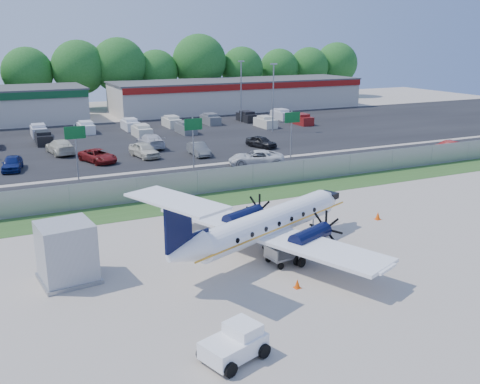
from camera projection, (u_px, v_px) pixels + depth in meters
name	position (u px, v px, depth m)	size (l,w,h in m)	color
ground	(284.00, 255.00, 31.23)	(170.00, 170.00, 0.00)	#B6A99A
grass_verge	(207.00, 201.00, 41.65)	(170.00, 4.00, 0.02)	#2D561E
access_road	(178.00, 180.00, 47.74)	(170.00, 8.00, 0.02)	black
parking_lot	(123.00, 141.00, 65.99)	(170.00, 32.00, 0.02)	black
perimeter_fence	(198.00, 183.00, 43.12)	(120.00, 0.06, 1.99)	gray
building_east	(238.00, 94.00, 95.03)	(44.40, 12.40, 5.24)	beige
sign_left	(75.00, 140.00, 46.85)	(1.80, 0.26, 5.00)	gray
sign_mid	(193.00, 131.00, 51.37)	(1.80, 0.26, 5.00)	gray
sign_right	(292.00, 124.00, 55.88)	(1.80, 0.26, 5.00)	gray
light_pole_ne	(273.00, 93.00, 71.01)	(0.90, 0.35, 9.09)	gray
light_pole_se	(241.00, 87.00, 79.70)	(0.90, 0.35, 9.09)	gray
tree_line	(78.00, 109.00, 95.54)	(112.00, 6.00, 14.00)	#1D601C
aircraft	(266.00, 224.00, 30.92)	(15.67, 15.22, 4.85)	white
pushback_tug	(236.00, 343.00, 21.07)	(2.86, 2.46, 1.36)	white
baggage_cart_near	(285.00, 254.00, 30.05)	(2.24, 1.52, 1.10)	gray
baggage_cart_far	(278.00, 244.00, 31.86)	(1.82, 1.19, 0.91)	gray
service_container	(67.00, 254.00, 27.64)	(3.14, 3.14, 3.15)	#A6A9AD
cone_nose	(378.00, 216.00, 37.37)	(0.38, 0.38, 0.54)	#F84E07
cone_port_wing	(297.00, 284.00, 27.09)	(0.33, 0.33, 0.47)	#F84E07
cone_starboard_wing	(223.00, 235.00, 33.67)	(0.42, 0.42, 0.60)	#F84E07
road_car_mid	(256.00, 166.00, 53.33)	(2.54, 5.52, 1.53)	silver
road_car_east	(454.00, 153.00, 59.01)	(1.51, 4.32, 1.42)	maroon
parked_car_a	(13.00, 170.00, 51.37)	(1.68, 4.17, 1.42)	navy
parked_car_b	(98.00, 162.00, 54.74)	(2.22, 4.82, 1.34)	maroon
parked_car_c	(144.00, 157.00, 57.07)	(1.86, 4.63, 1.58)	beige
parked_car_d	(199.00, 155.00, 57.97)	(1.47, 4.22, 1.39)	#595B5E
parked_car_e	(261.00, 148.00, 62.15)	(1.60, 3.97, 1.35)	black
parked_car_f	(61.00, 154.00, 58.75)	(2.25, 5.54, 1.61)	beige
parked_car_g	(151.00, 148.00, 61.99)	(2.28, 5.60, 1.63)	silver
far_parking_rows	(114.00, 135.00, 70.33)	(56.00, 10.00, 1.60)	gray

